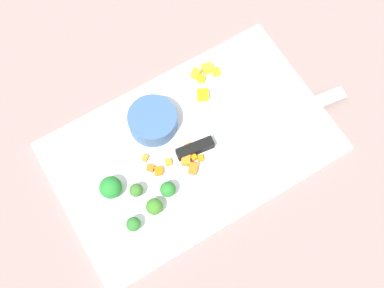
% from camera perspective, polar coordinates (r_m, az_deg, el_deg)
% --- Properties ---
extents(ground_plane, '(4.00, 4.00, 0.00)m').
position_cam_1_polar(ground_plane, '(0.95, 0.00, -0.47)').
color(ground_plane, gray).
extents(cutting_board, '(0.52, 0.33, 0.01)m').
position_cam_1_polar(cutting_board, '(0.95, 0.00, -0.34)').
color(cutting_board, white).
rests_on(cutting_board, ground_plane).
extents(prep_bowl, '(0.09, 0.09, 0.04)m').
position_cam_1_polar(prep_bowl, '(0.94, -4.56, 2.68)').
color(prep_bowl, '#365884').
rests_on(prep_bowl, cutting_board).
extents(chef_knife, '(0.36, 0.07, 0.02)m').
position_cam_1_polar(chef_knife, '(0.94, 4.40, 1.00)').
color(chef_knife, silver).
rests_on(chef_knife, cutting_board).
extents(carrot_dice_0, '(0.01, 0.01, 0.01)m').
position_cam_1_polar(carrot_dice_0, '(0.93, 1.15, -1.58)').
color(carrot_dice_0, orange).
rests_on(carrot_dice_0, cutting_board).
extents(carrot_dice_1, '(0.02, 0.02, 0.01)m').
position_cam_1_polar(carrot_dice_1, '(0.93, -5.43, -1.62)').
color(carrot_dice_1, orange).
rests_on(carrot_dice_1, cutting_board).
extents(carrot_dice_2, '(0.02, 0.02, 0.01)m').
position_cam_1_polar(carrot_dice_2, '(0.92, -3.87, -3.14)').
color(carrot_dice_2, orange).
rests_on(carrot_dice_2, cutting_board).
extents(carrot_dice_3, '(0.01, 0.01, 0.01)m').
position_cam_1_polar(carrot_dice_3, '(0.93, 0.18, -1.53)').
color(carrot_dice_3, orange).
rests_on(carrot_dice_3, cutting_board).
extents(carrot_dice_4, '(0.02, 0.02, 0.01)m').
position_cam_1_polar(carrot_dice_4, '(0.92, -2.74, -2.11)').
color(carrot_dice_4, orange).
rests_on(carrot_dice_4, cutting_board).
extents(carrot_dice_5, '(0.02, 0.02, 0.02)m').
position_cam_1_polar(carrot_dice_5, '(0.92, 0.13, -2.88)').
color(carrot_dice_5, orange).
rests_on(carrot_dice_5, cutting_board).
extents(carrot_dice_6, '(0.02, 0.02, 0.01)m').
position_cam_1_polar(carrot_dice_6, '(0.92, -4.87, -2.72)').
color(carrot_dice_6, orange).
rests_on(carrot_dice_6, cutting_board).
extents(carrot_dice_7, '(0.01, 0.01, 0.01)m').
position_cam_1_polar(carrot_dice_7, '(0.93, -0.34, -0.50)').
color(carrot_dice_7, orange).
rests_on(carrot_dice_7, cutting_board).
extents(carrot_dice_8, '(0.02, 0.02, 0.02)m').
position_cam_1_polar(carrot_dice_8, '(0.92, -0.71, -1.92)').
color(carrot_dice_8, orange).
rests_on(carrot_dice_8, cutting_board).
extents(pepper_dice_0, '(0.02, 0.02, 0.02)m').
position_cam_1_polar(pepper_dice_0, '(0.99, 0.43, 8.11)').
color(pepper_dice_0, yellow).
rests_on(pepper_dice_0, cutting_board).
extents(pepper_dice_1, '(0.02, 0.02, 0.01)m').
position_cam_1_polar(pepper_dice_1, '(0.99, 1.07, 7.52)').
color(pepper_dice_1, yellow).
rests_on(pepper_dice_1, cutting_board).
extents(pepper_dice_2, '(0.03, 0.03, 0.02)m').
position_cam_1_polar(pepper_dice_2, '(0.97, 1.23, 5.69)').
color(pepper_dice_2, yellow).
rests_on(pepper_dice_2, cutting_board).
extents(pepper_dice_3, '(0.02, 0.02, 0.02)m').
position_cam_1_polar(pepper_dice_3, '(1.00, 1.81, 8.74)').
color(pepper_dice_3, yellow).
rests_on(pepper_dice_3, cutting_board).
extents(pepper_dice_4, '(0.02, 0.02, 0.01)m').
position_cam_1_polar(pepper_dice_4, '(1.00, 2.80, 8.32)').
color(pepper_dice_4, yellow).
rests_on(pepper_dice_4, cutting_board).
extents(broccoli_floret_0, '(0.03, 0.03, 0.03)m').
position_cam_1_polar(broccoli_floret_0, '(0.88, -6.77, -9.19)').
color(broccoli_floret_0, '#8DB56C').
rests_on(broccoli_floret_0, cutting_board).
extents(broccoli_floret_1, '(0.03, 0.03, 0.04)m').
position_cam_1_polar(broccoli_floret_1, '(0.89, -2.80, -5.27)').
color(broccoli_floret_1, '#8DB556').
rests_on(broccoli_floret_1, cutting_board).
extents(broccoli_floret_2, '(0.03, 0.03, 0.04)m').
position_cam_1_polar(broccoli_floret_2, '(0.89, -4.37, -7.22)').
color(broccoli_floret_2, '#96B85D').
rests_on(broccoli_floret_2, cutting_board).
extents(broccoli_floret_3, '(0.02, 0.02, 0.03)m').
position_cam_1_polar(broccoli_floret_3, '(0.90, -6.45, -5.34)').
color(broccoli_floret_3, '#8DC161').
rests_on(broccoli_floret_3, cutting_board).
extents(broccoli_floret_4, '(0.04, 0.04, 0.04)m').
position_cam_1_polar(broccoli_floret_4, '(0.90, -9.38, -4.97)').
color(broccoli_floret_4, '#88B65E').
rests_on(broccoli_floret_4, cutting_board).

